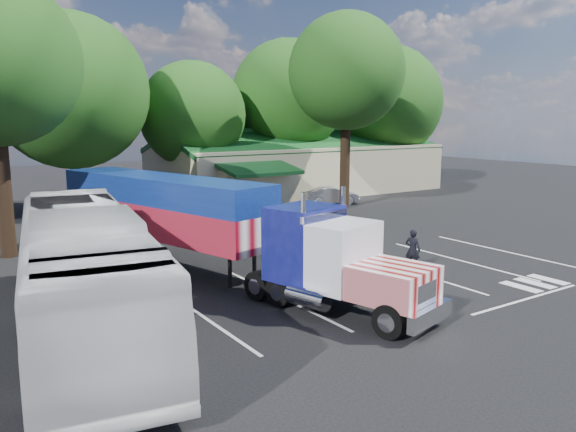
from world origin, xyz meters
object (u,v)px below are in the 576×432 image
bicycle (229,217)px  silver_sedan (333,195)px  woman (413,250)px  semi_truck (199,218)px  tour_bus (84,272)px

bicycle → silver_sedan: (10.20, 2.85, 0.23)m
woman → bicycle: 13.75m
woman → silver_sedan: 18.61m
semi_truck → silver_sedan: (16.22, 11.84, -1.64)m
bicycle → semi_truck: bearing=-158.5°
woman → tour_bus: bearing=60.9°
tour_bus → silver_sedan: 27.24m
woman → silver_sedan: bearing=-55.3°
bicycle → tour_bus: 17.79m
tour_bus → silver_sedan: (21.88, 16.18, -1.25)m
semi_truck → silver_sedan: semi_truck is taller
woman → tour_bus: (-13.27, 0.32, 1.01)m
woman → silver_sedan: woman is taller
semi_truck → silver_sedan: bearing=21.0°
woman → bicycle: (-1.59, 13.65, -0.47)m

